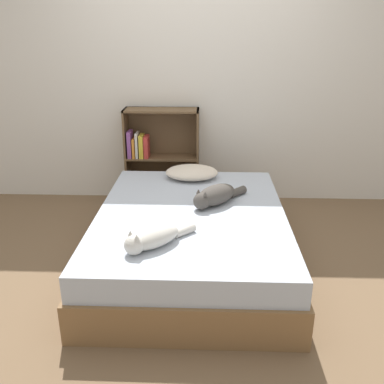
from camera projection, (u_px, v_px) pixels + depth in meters
name	position (u px, v px, depth m)	size (l,w,h in m)	color
ground_plane	(191.00, 263.00, 3.37)	(8.00, 8.00, 0.00)	brown
wall_back	(197.00, 79.00, 4.25)	(8.00, 0.06, 2.50)	silver
bed	(191.00, 238.00, 3.29)	(1.44, 1.93, 0.45)	brown
pillow	(192.00, 172.00, 3.88)	(0.47, 0.37, 0.11)	beige
cat_light	(152.00, 238.00, 2.67)	(0.44, 0.43, 0.15)	beige
cat_dark	(215.00, 196.00, 3.31)	(0.45, 0.46, 0.16)	#47423D
bookshelf	(159.00, 154.00, 4.41)	(0.75, 0.26, 0.98)	brown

